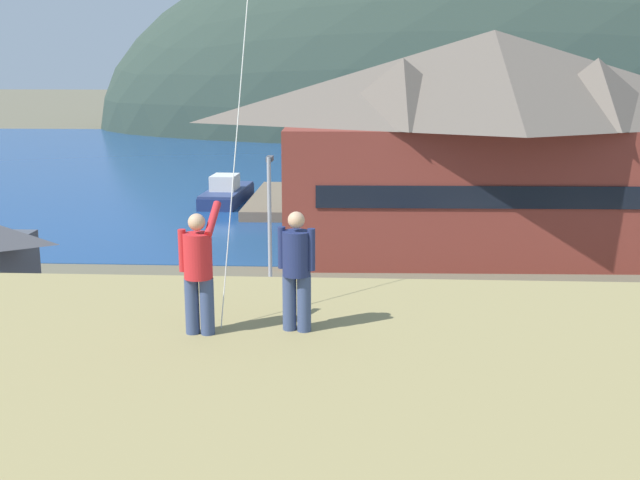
# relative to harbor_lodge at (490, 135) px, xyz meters

# --- Properties ---
(ground_plane) EXTENTS (600.00, 600.00, 0.00)m
(ground_plane) POSITION_rel_harbor_lodge_xyz_m (-9.87, -22.53, -6.34)
(ground_plane) COLOR #66604C
(parking_lot_pad) EXTENTS (40.00, 20.00, 0.10)m
(parking_lot_pad) POSITION_rel_harbor_lodge_xyz_m (-9.87, -17.53, -6.29)
(parking_lot_pad) COLOR gray
(parking_lot_pad) RESTS_ON ground
(bay_water) EXTENTS (360.00, 84.00, 0.03)m
(bay_water) POSITION_rel_harbor_lodge_xyz_m (-9.87, 37.47, -6.32)
(bay_water) COLOR navy
(bay_water) RESTS_ON ground
(far_hill_west_ridge) EXTENTS (106.17, 70.11, 90.91)m
(far_hill_west_ridge) POSITION_rel_harbor_lodge_xyz_m (13.71, 98.42, -6.34)
(far_hill_west_ridge) COLOR #334733
(far_hill_west_ridge) RESTS_ON ground
(far_hill_east_peak) EXTENTS (97.42, 73.39, 88.67)m
(far_hill_east_peak) POSITION_rel_harbor_lodge_xyz_m (20.31, 99.21, -6.34)
(far_hill_east_peak) COLOR #42513D
(far_hill_east_peak) RESTS_ON ground
(far_hill_center_saddle) EXTENTS (147.20, 68.00, 68.82)m
(far_hill_center_saddle) POSITION_rel_harbor_lodge_xyz_m (23.63, 86.11, -6.34)
(far_hill_center_saddle) COLOR #2D3D33
(far_hill_center_saddle) RESTS_ON ground
(harbor_lodge) EXTENTS (23.55, 12.65, 11.85)m
(harbor_lodge) POSITION_rel_harbor_lodge_xyz_m (0.00, 0.00, 0.00)
(harbor_lodge) COLOR brown
(harbor_lodge) RESTS_ON ground
(wharf_dock) EXTENTS (3.20, 13.35, 0.70)m
(wharf_dock) POSITION_rel_harbor_lodge_xyz_m (-13.32, 13.26, -5.99)
(wharf_dock) COLOR #70604C
(wharf_dock) RESTS_ON ground
(moored_boat_wharfside) EXTENTS (2.99, 8.13, 2.16)m
(moored_boat_wharfside) POSITION_rel_harbor_lodge_xyz_m (-16.97, 13.93, -5.62)
(moored_boat_wharfside) COLOR navy
(moored_boat_wharfside) RESTS_ON ground
(moored_boat_outer_mooring) EXTENTS (2.22, 5.66, 2.16)m
(moored_boat_outer_mooring) POSITION_rel_harbor_lodge_xyz_m (-10.13, 14.17, -5.62)
(moored_boat_outer_mooring) COLOR silver
(moored_boat_outer_mooring) RESTS_ON ground
(parked_car_mid_row_near) EXTENTS (4.22, 2.10, 1.82)m
(parked_car_mid_row_near) POSITION_rel_harbor_lodge_xyz_m (-16.01, -22.55, -5.27)
(parked_car_mid_row_near) COLOR black
(parked_car_mid_row_near) RESTS_ON parking_lot_pad
(parked_car_front_row_end) EXTENTS (4.30, 2.25, 1.82)m
(parked_car_front_row_end) POSITION_rel_harbor_lodge_xyz_m (-8.36, -21.61, -5.27)
(parked_car_front_row_end) COLOR #9EA3A8
(parked_car_front_row_end) RESTS_ON parking_lot_pad
(parked_car_corner_spot) EXTENTS (4.36, 2.38, 1.82)m
(parked_car_corner_spot) POSITION_rel_harbor_lodge_xyz_m (-3.81, -16.86, -5.27)
(parked_car_corner_spot) COLOR navy
(parked_car_corner_spot) RESTS_ON parking_lot_pad
(parked_car_mid_row_far) EXTENTS (4.25, 2.15, 1.82)m
(parked_car_mid_row_far) POSITION_rel_harbor_lodge_xyz_m (-13.22, -16.13, -5.27)
(parked_car_mid_row_far) COLOR slate
(parked_car_mid_row_far) RESTS_ON parking_lot_pad
(parking_light_pole) EXTENTS (0.24, 0.78, 6.38)m
(parking_light_pole) POSITION_rel_harbor_lodge_xyz_m (-10.61, -11.97, -2.52)
(parking_light_pole) COLOR #ADADB2
(parking_light_pole) RESTS_ON parking_lot_pad
(person_kite_flyer) EXTENTS (0.55, 0.64, 1.86)m
(person_kite_flyer) POSITION_rel_harbor_lodge_xyz_m (-9.17, -32.13, 0.93)
(person_kite_flyer) COLOR #384770
(person_kite_flyer) RESTS_ON grassy_hill_foreground
(person_companion) EXTENTS (0.54, 0.40, 1.74)m
(person_companion) POSITION_rel_harbor_lodge_xyz_m (-7.80, -31.92, 0.92)
(person_companion) COLOR #384770
(person_companion) RESTS_ON grassy_hill_foreground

